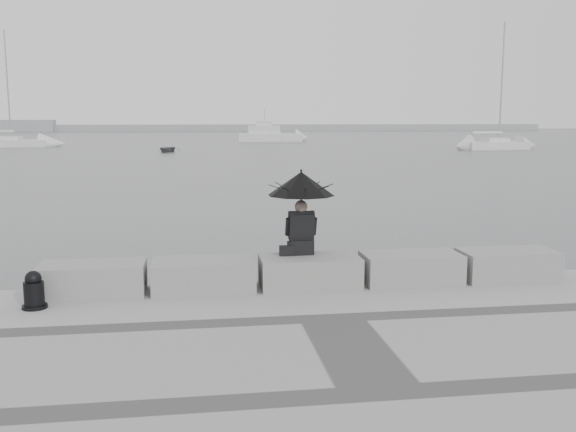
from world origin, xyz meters
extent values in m
plane|color=#434548|center=(0.00, 0.00, 0.00)|extent=(360.00, 360.00, 0.00)
cube|color=gray|center=(-3.40, -0.45, 0.75)|extent=(1.60, 0.80, 0.50)
cube|color=gray|center=(-1.70, -0.45, 0.75)|extent=(1.60, 0.80, 0.50)
cube|color=gray|center=(0.00, -0.45, 0.75)|extent=(1.60, 0.80, 0.50)
cube|color=gray|center=(1.70, -0.45, 0.75)|extent=(1.60, 0.80, 0.50)
cube|color=gray|center=(3.40, -0.45, 0.75)|extent=(1.60, 0.80, 0.50)
sphere|color=#726056|center=(-0.10, -0.17, 1.78)|extent=(0.21, 0.21, 0.21)
cylinder|color=black|center=(-0.10, -0.18, 1.85)|extent=(0.02, 0.02, 1.00)
cone|color=black|center=(-0.10, -0.18, 2.16)|extent=(1.10, 1.10, 0.39)
sphere|color=black|center=(-0.10, -0.18, 2.37)|extent=(0.04, 0.04, 0.04)
cube|color=black|center=(-0.35, -0.31, 1.08)|extent=(0.25, 0.14, 0.16)
cylinder|color=black|center=(-4.11, -1.08, 0.53)|extent=(0.35, 0.35, 0.06)
cylinder|color=black|center=(-4.11, -1.08, 0.70)|extent=(0.28, 0.28, 0.40)
sphere|color=black|center=(-4.11, -1.08, 0.94)|extent=(0.23, 0.23, 0.23)
cube|color=gray|center=(0.00, 155.00, 0.80)|extent=(180.00, 6.00, 1.60)
cube|color=white|center=(-22.69, 65.67, 0.35)|extent=(9.11, 2.70, 0.90)
cube|color=white|center=(-22.69, 65.67, 0.95)|extent=(3.21, 1.70, 0.50)
cylinder|color=#99999C|center=(-22.69, 65.67, 6.80)|extent=(0.16, 0.16, 12.00)
cylinder|color=#99999C|center=(-22.69, 65.67, 1.60)|extent=(5.08, 0.27, 0.10)
cube|color=white|center=(28.96, 52.29, 0.35)|extent=(7.01, 3.21, 0.90)
cube|color=white|center=(28.96, 52.29, 0.95)|extent=(2.55, 1.88, 0.50)
cylinder|color=#99999C|center=(28.96, 52.29, 6.80)|extent=(0.16, 0.16, 12.00)
cylinder|color=#99999C|center=(28.96, 52.29, 1.60)|extent=(3.79, 0.56, 0.10)
cube|color=white|center=(8.66, 77.92, 0.50)|extent=(8.88, 3.76, 1.20)
cube|color=white|center=(8.66, 77.92, 1.60)|extent=(4.53, 2.67, 1.20)
cube|color=white|center=(8.66, 77.92, 2.50)|extent=(2.32, 1.83, 0.60)
cylinder|color=#99999C|center=(8.66, 77.92, 3.60)|extent=(0.08, 0.08, 1.60)
imported|color=slate|center=(-4.37, 52.53, 0.28)|extent=(3.52, 1.93, 0.56)
camera|label=1|loc=(-1.80, -10.39, 3.21)|focal=40.00mm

